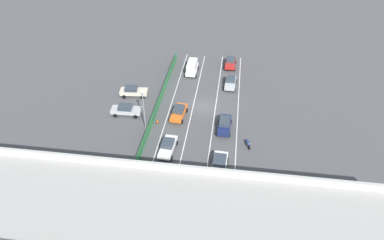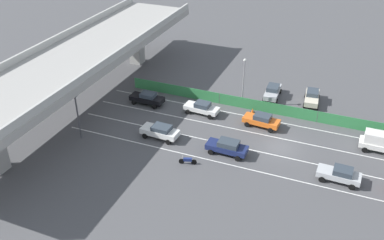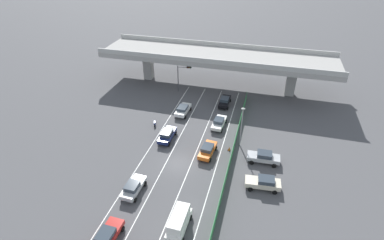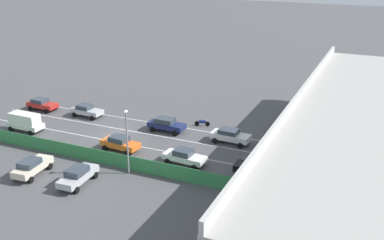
{
  "view_description": "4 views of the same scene",
  "coord_description": "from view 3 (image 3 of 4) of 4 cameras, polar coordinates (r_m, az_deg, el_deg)",
  "views": [
    {
      "loc": [
        -4.16,
        45.38,
        32.04
      ],
      "look_at": [
        1.2,
        5.83,
        1.65
      ],
      "focal_mm": 32.44,
      "sensor_mm": 36.0,
      "label": 1
    },
    {
      "loc": [
        -41.3,
        -5.87,
        27.82
      ],
      "look_at": [
        -0.0,
        10.9,
        1.16
      ],
      "focal_mm": 40.02,
      "sensor_mm": 36.0,
      "label": 2
    },
    {
      "loc": [
        10.54,
        -31.15,
        28.23
      ],
      "look_at": [
        -0.81,
        10.46,
        0.98
      ],
      "focal_mm": 27.73,
      "sensor_mm": 36.0,
      "label": 3
    },
    {
      "loc": [
        42.46,
        29.18,
        21.13
      ],
      "look_at": [
        -2.47,
        9.16,
        2.45
      ],
      "focal_mm": 42.56,
      "sensor_mm": 36.0,
      "label": 4
    }
  ],
  "objects": [
    {
      "name": "car_sedan_black",
      "position": [
        57.37,
        6.32,
        3.64
      ],
      "size": [
        1.95,
        4.62,
        1.66
      ],
      "color": "black",
      "rests_on": "ground"
    },
    {
      "name": "street_lamp",
      "position": [
        45.12,
        9.54,
        -0.56
      ],
      "size": [
        0.6,
        0.36,
        6.69
      ],
      "color": "gray",
      "rests_on": "ground"
    },
    {
      "name": "car_sedan_white",
      "position": [
        54.21,
        -1.75,
        2.02
      ],
      "size": [
        2.21,
        4.62,
        1.64
      ],
      "color": "white",
      "rests_on": "ground"
    },
    {
      "name": "lane_line_mid_right",
      "position": [
        45.46,
        0.84,
        -6.1
      ],
      "size": [
        0.14,
        42.78,
        0.01
      ],
      "primitive_type": "cube",
      "color": "silver",
      "rests_on": "ground"
    },
    {
      "name": "car_sedan_navy",
      "position": [
        47.62,
        -4.81,
        -2.82
      ],
      "size": [
        2.03,
        4.64,
        1.69
      ],
      "color": "navy",
      "rests_on": "ground"
    },
    {
      "name": "car_sedan_red",
      "position": [
        35.16,
        -15.95,
        -20.53
      ],
      "size": [
        2.11,
        4.3,
        1.61
      ],
      "color": "red",
      "rests_on": "ground"
    },
    {
      "name": "lane_line_mid_left",
      "position": [
        46.28,
        -3.5,
        -5.37
      ],
      "size": [
        0.14,
        42.78,
        0.01
      ],
      "primitive_type": "cube",
      "color": "silver",
      "rests_on": "ground"
    },
    {
      "name": "parked_wagon_silver",
      "position": [
        44.23,
        13.62,
        -6.91
      ],
      "size": [
        4.73,
        2.15,
        1.71
      ],
      "color": "#B2B5B7",
      "rests_on": "ground"
    },
    {
      "name": "car_taxi_orange",
      "position": [
        44.39,
        3.01,
        -5.75
      ],
      "size": [
        2.28,
        4.58,
        1.67
      ],
      "color": "orange",
      "rests_on": "ground"
    },
    {
      "name": "car_van_white",
      "position": [
        34.64,
        -2.55,
        -18.83
      ],
      "size": [
        2.08,
        4.64,
        2.28
      ],
      "color": "silver",
      "rests_on": "ground"
    },
    {
      "name": "traffic_cone",
      "position": [
        45.88,
        7.17,
        -5.5
      ],
      "size": [
        0.47,
        0.47,
        0.66
      ],
      "color": "orange",
      "rests_on": "ground"
    },
    {
      "name": "traffic_light",
      "position": [
        61.07,
        -1.88,
        8.88
      ],
      "size": [
        2.84,
        0.72,
        5.72
      ],
      "color": "#47474C",
      "rests_on": "ground"
    },
    {
      "name": "ground_plane",
      "position": [
        43.34,
        -2.63,
        -8.4
      ],
      "size": [
        300.0,
        300.0,
        0.0
      ],
      "primitive_type": "plane",
      "color": "#4C4C4F"
    },
    {
      "name": "parked_sedan_cream",
      "position": [
        40.21,
        13.59,
        -11.6
      ],
      "size": [
        4.67,
        2.29,
        1.72
      ],
      "color": "beige",
      "rests_on": "ground"
    },
    {
      "name": "elevated_overpass",
      "position": [
        62.79,
        4.74,
        11.86
      ],
      "size": [
        48.28,
        10.95,
        8.03
      ],
      "color": "#A09E99",
      "rests_on": "ground"
    },
    {
      "name": "car_hatchback_white",
      "position": [
        50.76,
        5.2,
        -0.46
      ],
      "size": [
        2.18,
        4.63,
        1.63
      ],
      "color": "silver",
      "rests_on": "ground"
    },
    {
      "name": "motorcycle",
      "position": [
        51.53,
        -7.17,
        -0.61
      ],
      "size": [
        0.78,
        1.9,
        0.93
      ],
      "color": "black",
      "rests_on": "ground"
    },
    {
      "name": "lane_line_right_edge",
      "position": [
        44.9,
        5.32,
        -6.83
      ],
      "size": [
        0.14,
        42.78,
        0.01
      ],
      "primitive_type": "cube",
      "color": "silver",
      "rests_on": "ground"
    },
    {
      "name": "lane_line_left_edge",
      "position": [
        47.37,
        -7.65,
        -4.63
      ],
      "size": [
        0.14,
        42.78,
        0.01
      ],
      "primitive_type": "cube",
      "color": "silver",
      "rests_on": "ground"
    },
    {
      "name": "car_sedan_silver",
      "position": [
        39.31,
        -11.23,
        -12.57
      ],
      "size": [
        2.09,
        4.37,
        1.62
      ],
      "color": "#B7BABC",
      "rests_on": "ground"
    },
    {
      "name": "green_fence",
      "position": [
        44.25,
        7.71,
        -6.42
      ],
      "size": [
        0.1,
        38.88,
        1.55
      ],
      "color": "#338447",
      "rests_on": "ground"
    }
  ]
}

